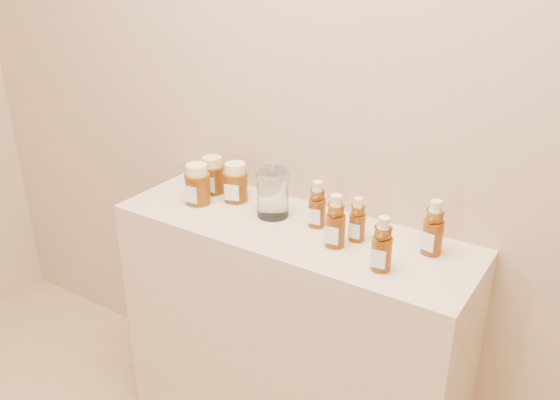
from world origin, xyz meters
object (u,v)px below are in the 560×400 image
Objects in this scene: honey_jar_left at (213,175)px; bear_bottle_back_left at (317,201)px; glass_canister at (273,191)px; display_table at (290,340)px; bear_bottle_front_left at (336,217)px.

bear_bottle_back_left is at bearing -17.38° from honey_jar_left.
bear_bottle_back_left reaches higher than honey_jar_left.
glass_canister is (-0.16, -0.01, 0.00)m from bear_bottle_back_left.
bear_bottle_back_left is at bearing 39.83° from display_table.
bear_bottle_back_left is 0.45m from honey_jar_left.
glass_canister is at bearing 156.94° from bear_bottle_front_left.
bear_bottle_back_left is at bearing 5.22° from glass_canister.
bear_bottle_front_left is 1.08× the size of glass_canister.
honey_jar_left is at bearing 159.98° from bear_bottle_front_left.
honey_jar_left is (-0.56, 0.12, -0.03)m from bear_bottle_front_left.
glass_canister reaches higher than display_table.
bear_bottle_front_left is 1.39× the size of honey_jar_left.
bear_bottle_back_left reaches higher than display_table.
bear_bottle_back_left is 0.14m from bear_bottle_front_left.
glass_canister reaches higher than honey_jar_left.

